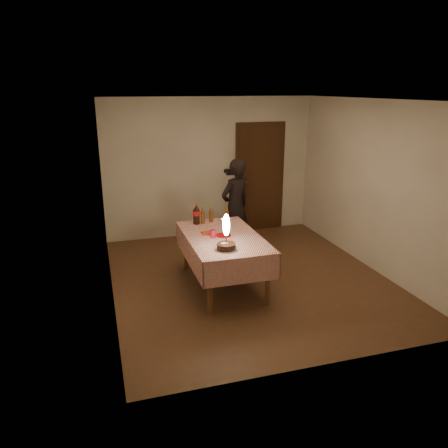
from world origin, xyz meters
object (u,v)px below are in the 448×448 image
(dining_table, at_px, (223,243))
(red_plate, at_px, (223,235))
(birthday_cake, at_px, (226,240))
(clear_cup, at_px, (227,233))
(cola_bottle, at_px, (196,214))
(photographer, at_px, (235,207))
(amber_bottle_mid, at_px, (211,214))
(amber_bottle_left, at_px, (203,216))
(amber_bottle_right, at_px, (227,216))
(red_cup, at_px, (213,234))

(dining_table, bearing_deg, red_plate, 58.30)
(dining_table, relative_size, birthday_cake, 3.62)
(dining_table, distance_m, clear_cup, 0.16)
(cola_bottle, height_order, photographer, photographer)
(red_plate, distance_m, clear_cup, 0.07)
(dining_table, xyz_separation_m, amber_bottle_mid, (0.02, 0.70, 0.22))
(birthday_cake, relative_size, amber_bottle_left, 1.86)
(clear_cup, bearing_deg, birthday_cake, -108.17)
(amber_bottle_mid, bearing_deg, dining_table, -91.32)
(red_plate, bearing_deg, dining_table, -121.70)
(dining_table, relative_size, amber_bottle_right, 6.75)
(clear_cup, height_order, cola_bottle, cola_bottle)
(photographer, bearing_deg, dining_table, -115.51)
(dining_table, height_order, amber_bottle_mid, amber_bottle_mid)
(cola_bottle, height_order, amber_bottle_right, cola_bottle)
(photographer, bearing_deg, cola_bottle, -145.81)
(birthday_cake, height_order, clear_cup, birthday_cake)
(dining_table, relative_size, amber_bottle_mid, 6.75)
(red_cup, bearing_deg, clear_cup, -6.18)
(red_plate, bearing_deg, red_cup, -173.05)
(dining_table, xyz_separation_m, amber_bottle_left, (-0.13, 0.66, 0.22))
(amber_bottle_left, height_order, amber_bottle_mid, same)
(amber_bottle_right, bearing_deg, red_plate, -112.10)
(birthday_cake, distance_m, cola_bottle, 1.19)
(clear_cup, relative_size, amber_bottle_mid, 0.35)
(red_plate, height_order, amber_bottle_mid, amber_bottle_mid)
(red_plate, relative_size, amber_bottle_mid, 0.86)
(birthday_cake, distance_m, photographer, 1.86)
(red_cup, distance_m, clear_cup, 0.20)
(cola_bottle, bearing_deg, dining_table, -70.96)
(birthday_cake, relative_size, photographer, 0.29)
(amber_bottle_left, height_order, amber_bottle_right, same)
(cola_bottle, xyz_separation_m, amber_bottle_mid, (0.24, 0.04, -0.03))
(red_plate, xyz_separation_m, red_cup, (-0.16, -0.02, 0.05))
(cola_bottle, bearing_deg, amber_bottle_right, -11.04)
(clear_cup, bearing_deg, amber_bottle_left, 104.77)
(clear_cup, height_order, photographer, photographer)
(cola_bottle, distance_m, amber_bottle_mid, 0.25)
(photographer, bearing_deg, clear_cup, -113.03)
(amber_bottle_mid, height_order, photographer, photographer)
(amber_bottle_right, bearing_deg, amber_bottle_left, 165.68)
(red_plate, height_order, clear_cup, clear_cup)
(photographer, bearing_deg, birthday_cake, -111.66)
(clear_cup, distance_m, amber_bottle_mid, 0.73)
(dining_table, bearing_deg, amber_bottle_right, 67.61)
(red_plate, bearing_deg, clear_cup, -43.62)
(birthday_cake, height_order, red_plate, birthday_cake)
(dining_table, distance_m, red_plate, 0.11)
(birthday_cake, distance_m, clear_cup, 0.53)
(clear_cup, bearing_deg, red_plate, 136.38)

